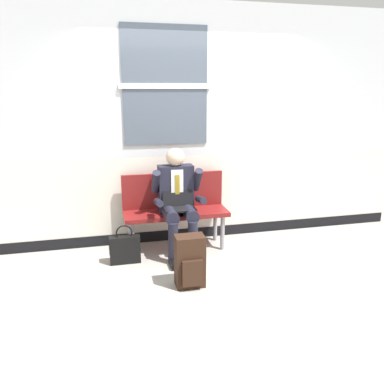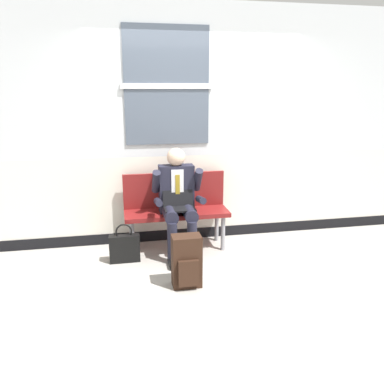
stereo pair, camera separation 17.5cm
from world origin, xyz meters
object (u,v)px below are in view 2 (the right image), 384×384
Objects in this scene: bench_with_person at (176,205)px; person_seated at (178,200)px; backpack at (187,262)px; handbag at (125,248)px.

person_seated is at bearing -90.00° from bench_with_person.
person_seated is 0.90m from backpack.
person_seated reaches higher than bench_with_person.
handbag is (-0.58, 0.67, -0.09)m from backpack.
backpack is (-0.04, -0.80, -0.39)m from person_seated.
handbag is at bearing -167.99° from person_seated.
handbag is at bearing -152.06° from bench_with_person.
person_seated reaches higher than backpack.
backpack is at bearing -93.20° from person_seated.
bench_with_person reaches higher than handbag.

